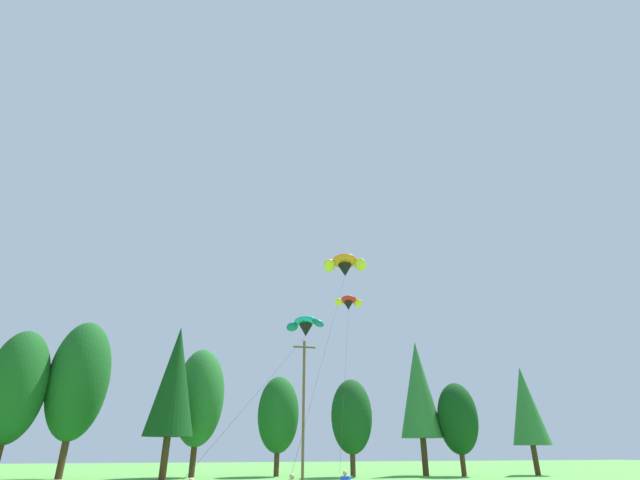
{
  "coord_description": "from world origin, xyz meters",
  "views": [
    {
      "loc": [
        -3.45,
        0.58,
        2.58
      ],
      "look_at": [
        2.54,
        22.55,
        13.02
      ],
      "focal_mm": 25.77,
      "sensor_mm": 36.0,
      "label": 1
    }
  ],
  "objects_px": {
    "parafoil_kite_high_teal": "(305,325)",
    "parafoil_kite_far_red_yellow": "(348,303)",
    "utility_pole": "(304,404)",
    "parafoil_kite_mid_orange": "(345,265)"
  },
  "relations": [
    {
      "from": "utility_pole",
      "to": "parafoil_kite_high_teal",
      "type": "xyz_separation_m",
      "value": [
        -2.19,
        -9.5,
        4.98
      ]
    },
    {
      "from": "utility_pole",
      "to": "parafoil_kite_mid_orange",
      "type": "relative_size",
      "value": 0.7
    },
    {
      "from": "parafoil_kite_high_teal",
      "to": "parafoil_kite_far_red_yellow",
      "type": "bearing_deg",
      "value": 42.64
    },
    {
      "from": "parafoil_kite_mid_orange",
      "to": "parafoil_kite_far_red_yellow",
      "type": "xyz_separation_m",
      "value": [
        1.15,
        2.64,
        -2.63
      ]
    },
    {
      "from": "utility_pole",
      "to": "parafoil_kite_mid_orange",
      "type": "bearing_deg",
      "value": -75.41
    },
    {
      "from": "parafoil_kite_far_red_yellow",
      "to": "utility_pole",
      "type": "bearing_deg",
      "value": 123.14
    },
    {
      "from": "parafoil_kite_high_teal",
      "to": "parafoil_kite_far_red_yellow",
      "type": "relative_size",
      "value": 1.05
    },
    {
      "from": "utility_pole",
      "to": "parafoil_kite_high_teal",
      "type": "bearing_deg",
      "value": -102.99
    },
    {
      "from": "parafoil_kite_high_teal",
      "to": "parafoil_kite_mid_orange",
      "type": "bearing_deg",
      "value": 28.1
    },
    {
      "from": "utility_pole",
      "to": "parafoil_kite_mid_orange",
      "type": "distance_m",
      "value": 13.56
    }
  ]
}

